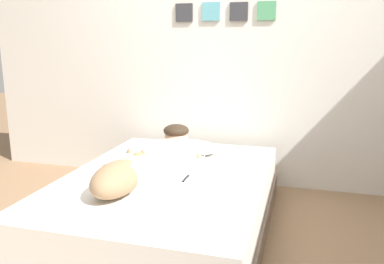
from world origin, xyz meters
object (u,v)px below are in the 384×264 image
Objects in this scene: pillow at (188,147)px; cell_phone at (182,178)px; coffee_cup at (196,154)px; bed at (167,203)px; person_lying at (161,157)px; dog at (120,176)px.

pillow reaches higher than cell_phone.
bed is at bearing -101.67° from coffee_cup.
cell_phone is (0.19, -0.10, -0.10)m from person_lying.
person_lying is 0.24m from cell_phone.
person_lying is (-0.07, 0.07, 0.31)m from bed.
pillow reaches higher than coffee_cup.
pillow is 0.50m from person_lying.
bed is 0.62m from pillow.
person_lying is at bearing 77.35° from dog.
coffee_cup is at bearing 93.82° from cell_phone.
bed is 0.24m from cell_phone.
pillow is 0.62m from cell_phone.
bed is 0.51m from dog.
cell_phone is at bearing -86.18° from coffee_cup.
dog reaches higher than bed.
dog is (-0.17, -0.37, 0.31)m from bed.
pillow is 0.90× the size of dog.
dog is at bearing -102.65° from person_lying.
person_lying reaches higher than cell_phone.
pillow is at bearing 91.64° from bed.
person_lying is 6.57× the size of cell_phone.
pillow is at bearing 128.18° from coffee_cup.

